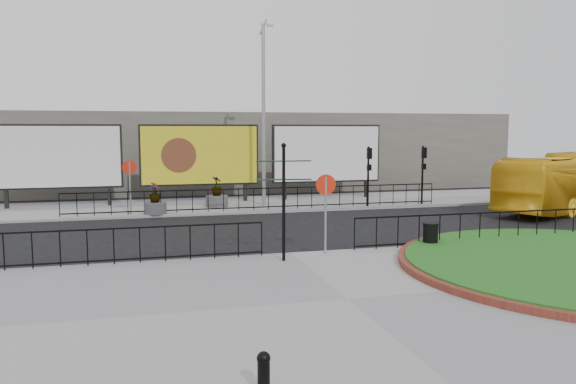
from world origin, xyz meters
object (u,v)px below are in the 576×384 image
object	(u,v)px
bus	(568,182)
planter_b	(217,197)
litter_bin	(430,236)
planter_a	(155,203)
billboard_mid	(200,155)
bollard	(264,370)
lamp_post	(264,112)
fingerpost_sign	(284,190)

from	to	relation	value
bus	planter_b	size ratio (longest dim) A/B	6.53
litter_bin	planter_b	bearing A→B (deg)	114.94
bus	planter_b	world-z (taller)	bus
bus	planter_b	bearing A→B (deg)	48.38
planter_a	billboard_mid	bearing A→B (deg)	55.89
litter_bin	planter_a	xyz separation A→B (m)	(-8.42, 10.00, 0.06)
bollard	bus	xyz separation A→B (m)	(18.30, 15.05, 0.94)
bus	planter_a	world-z (taller)	bus
lamp_post	bus	bearing A→B (deg)	-19.48
fingerpost_sign	planter_a	world-z (taller)	fingerpost_sign
litter_bin	planter_a	distance (m)	13.07
billboard_mid	planter_a	world-z (taller)	billboard_mid
fingerpost_sign	bollard	xyz separation A→B (m)	(-2.32, -8.00, -1.74)
bollard	planter_a	distance (m)	18.43
bollard	bus	world-z (taller)	bus
lamp_post	litter_bin	size ratio (longest dim) A/B	10.90
billboard_mid	planter_b	bearing A→B (deg)	-72.90
billboard_mid	litter_bin	bearing A→B (deg)	-66.15
bus	litter_bin	bearing A→B (deg)	96.36
lamp_post	planter_b	xyz separation A→B (m)	(-2.40, -0.00, -4.19)
bollard	litter_bin	distance (m)	11.13
litter_bin	planter_b	xyz separation A→B (m)	(-5.39, 11.60, 0.09)
lamp_post	bus	size ratio (longest dim) A/B	0.92
planter_a	lamp_post	bearing A→B (deg)	16.43
lamp_post	fingerpost_sign	size ratio (longest dim) A/B	2.67
bus	planter_a	size ratio (longest dim) A/B	6.98
lamp_post	planter_a	size ratio (longest dim) A/B	6.41
bollard	planter_a	size ratio (longest dim) A/B	0.44
billboard_mid	planter_b	xyz separation A→B (m)	(0.61, -1.97, -1.96)
planter_b	lamp_post	bearing A→B (deg)	0.00
bollard	planter_b	size ratio (longest dim) A/B	0.41
lamp_post	bollard	world-z (taller)	lamp_post
planter_a	planter_b	bearing A→B (deg)	27.87
billboard_mid	fingerpost_sign	world-z (taller)	billboard_mid
lamp_post	planter_a	bearing A→B (deg)	-163.57
fingerpost_sign	bus	distance (m)	17.48
fingerpost_sign	bus	bearing A→B (deg)	34.79
planter_a	litter_bin	bearing A→B (deg)	-49.91
litter_bin	planter_b	distance (m)	12.79
bollard	bus	distance (m)	23.71
fingerpost_sign	bollard	distance (m)	8.51
bus	lamp_post	bearing A→B (deg)	45.70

